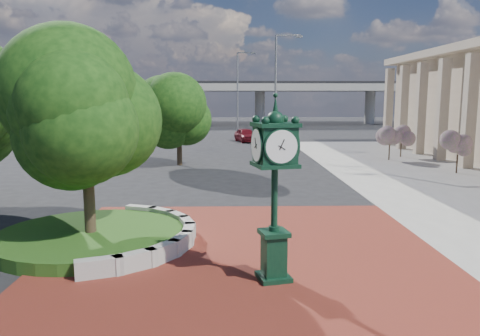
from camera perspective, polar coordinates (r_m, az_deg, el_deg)
name	(u,v)px	position (r m, az deg, el deg)	size (l,w,h in m)	color
ground	(243,242)	(15.65, 0.41, -9.04)	(200.00, 200.00, 0.00)	black
plaza	(244,252)	(14.70, 0.52, -10.14)	(12.00, 12.00, 0.04)	maroon
planter_wall	(161,235)	(15.73, -9.60, -8.04)	(2.96, 6.77, 0.54)	#9E9B93
grass_bed	(91,237)	(16.24, -17.70, -8.06)	(6.10, 6.10, 0.40)	#1D4313
overpass	(231,87)	(84.93, -1.12, 9.79)	(90.00, 12.00, 7.50)	#9E9B93
tree_planter	(86,130)	(15.63, -18.29, 4.43)	(5.20, 5.20, 6.33)	#38281C
tree_street	(179,119)	(33.14, -7.46, 5.91)	(4.40, 4.40, 5.45)	#38281C
post_clock	(275,182)	(11.88, 4.24, -1.70)	(1.17, 1.17, 4.77)	black
parked_car	(246,135)	(50.68, 0.69, 4.04)	(1.74, 4.32, 1.47)	maroon
street_lamp_near	(278,86)	(38.08, 4.71, 9.95)	(2.17, 0.32, 9.67)	slate
street_lamp_far	(240,88)	(54.43, -0.06, 9.67)	(2.20, 0.62, 9.86)	slate
shrub_near	(458,149)	(32.22, 25.03, 2.17)	(1.20, 1.20, 2.20)	#38281C
shrub_mid	(390,140)	(37.21, 17.79, 3.32)	(1.20, 1.20, 2.20)	#38281C
shrub_far	(401,137)	(39.52, 19.08, 3.54)	(1.20, 1.20, 2.20)	#38281C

